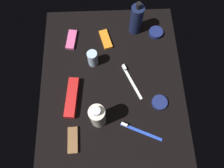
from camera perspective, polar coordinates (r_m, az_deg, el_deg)
ground_plane at (r=93.95cm, az=-0.00°, el=-0.77°), size 84.00×64.00×1.20cm
lotion_bottle at (r=101.54cm, az=6.66°, el=17.12°), size 5.83×5.83×18.57cm
bodywash_bottle at (r=81.71cm, az=-3.91°, el=-8.81°), size 6.22×6.22×17.48cm
deodorant_stick at (r=94.53cm, az=-5.29°, el=6.96°), size 4.53×4.53×8.74cm
toothbrush_blue at (r=88.69cm, az=7.28°, el=-12.52°), size 8.42×16.93×2.10cm
toothbrush_white at (r=94.28cm, az=5.13°, el=1.21°), size 16.93×8.43×2.10cm
toothpaste_box_red at (r=91.69cm, az=-10.89°, el=-3.68°), size 17.95×6.11×3.20cm
snack_bar_pink at (r=105.24cm, az=-11.02°, el=11.81°), size 10.84×5.35×1.50cm
snack_bar_brown at (r=88.84cm, az=-10.65°, el=-14.82°), size 10.51×4.30×1.50cm
snack_bar_orange at (r=103.48cm, az=-1.75°, el=12.07°), size 11.08×6.56×1.50cm
cream_tin_left at (r=107.51cm, az=11.90°, el=13.60°), size 6.79×6.79×2.00cm
cream_tin_right at (r=92.43cm, az=12.82°, el=-4.96°), size 6.69×6.69×1.83cm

